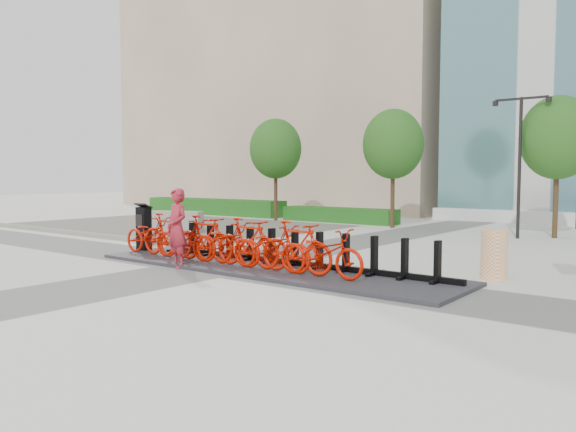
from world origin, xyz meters
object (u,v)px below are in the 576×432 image
Objects in this scene: construction_barrel at (494,255)px; bike_0 at (150,235)px; worker_red at (177,228)px; jersey_barrier at (176,222)px; kiosk at (144,227)px.

bike_0 is at bearing -164.32° from construction_barrel.
jersey_barrier is at bearing 150.97° from worker_red.
bike_0 reaches higher than jersey_barrier.
kiosk is 0.63× the size of jersey_barrier.
jersey_barrier is (-4.79, 5.01, -0.18)m from bike_0.
jersey_barrier is (-3.94, 4.57, -0.32)m from kiosk.
worker_red is 7.30m from construction_barrel.
jersey_barrier is (-6.76, 5.75, -0.54)m from worker_red.
kiosk is 6.04m from jersey_barrier.
bike_0 is 1.45× the size of kiosk.
bike_0 is at bearing 170.87° from worker_red.
jersey_barrier is at bearing 43.70° from bike_0.
jersey_barrier is at bearing 168.92° from construction_barrel.
bike_0 is 8.88m from construction_barrel.
worker_red is at bearing -63.94° from jersey_barrier.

